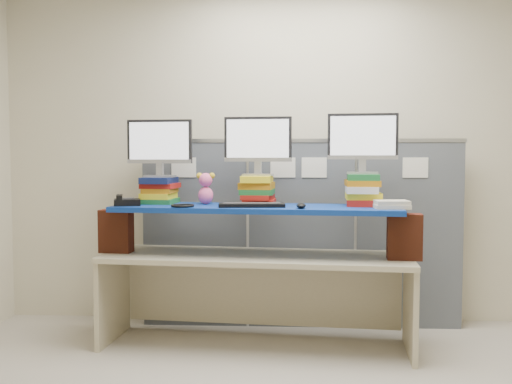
{
  "coord_description": "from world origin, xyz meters",
  "views": [
    {
      "loc": [
        -0.15,
        -2.82,
        1.39
      ],
      "look_at": [
        -0.34,
        1.27,
        1.13
      ],
      "focal_mm": 40.0,
      "sensor_mm": 36.0,
      "label": 1
    }
  ],
  "objects_px": {
    "monitor_left": "(160,145)",
    "desk_phone": "(126,201)",
    "monitor_right": "(363,140)",
    "monitor_center": "(258,142)",
    "blue_board": "(256,208)",
    "desk": "(256,273)",
    "keyboard": "(252,205)"
  },
  "relations": [
    {
      "from": "monitor_left",
      "to": "desk_phone",
      "type": "relative_size",
      "value": 2.25
    },
    {
      "from": "monitor_left",
      "to": "monitor_right",
      "type": "bearing_deg",
      "value": 0.0
    },
    {
      "from": "monitor_center",
      "to": "desk_phone",
      "type": "bearing_deg",
      "value": -166.46
    },
    {
      "from": "blue_board",
      "to": "monitor_right",
      "type": "height_order",
      "value": "monitor_right"
    },
    {
      "from": "desk",
      "to": "desk_phone",
      "type": "height_order",
      "value": "desk_phone"
    },
    {
      "from": "monitor_center",
      "to": "keyboard",
      "type": "distance_m",
      "value": 0.49
    },
    {
      "from": "monitor_center",
      "to": "keyboard",
      "type": "relative_size",
      "value": 1.05
    },
    {
      "from": "monitor_center",
      "to": "keyboard",
      "type": "bearing_deg",
      "value": -93.52
    },
    {
      "from": "desk",
      "to": "monitor_center",
      "type": "relative_size",
      "value": 4.56
    },
    {
      "from": "desk",
      "to": "blue_board",
      "type": "xyz_separation_m",
      "value": [
        0.0,
        0.0,
        0.47
      ]
    },
    {
      "from": "monitor_left",
      "to": "monitor_center",
      "type": "xyz_separation_m",
      "value": [
        0.75,
        -0.07,
        0.01
      ]
    },
    {
      "from": "desk",
      "to": "desk_phone",
      "type": "distance_m",
      "value": 1.08
    },
    {
      "from": "blue_board",
      "to": "keyboard",
      "type": "bearing_deg",
      "value": -99.48
    },
    {
      "from": "monitor_center",
      "to": "monitor_right",
      "type": "relative_size",
      "value": 1.0
    },
    {
      "from": "monitor_left",
      "to": "keyboard",
      "type": "distance_m",
      "value": 0.88
    },
    {
      "from": "desk",
      "to": "monitor_right",
      "type": "distance_m",
      "value": 1.23
    },
    {
      "from": "keyboard",
      "to": "desk_phone",
      "type": "relative_size",
      "value": 2.14
    },
    {
      "from": "keyboard",
      "to": "desk",
      "type": "bearing_deg",
      "value": 70.64
    },
    {
      "from": "desk",
      "to": "keyboard",
      "type": "distance_m",
      "value": 0.51
    },
    {
      "from": "blue_board",
      "to": "desk_phone",
      "type": "xyz_separation_m",
      "value": [
        -0.94,
        -0.01,
        0.05
      ]
    },
    {
      "from": "blue_board",
      "to": "monitor_left",
      "type": "height_order",
      "value": "monitor_left"
    },
    {
      "from": "desk",
      "to": "monitor_right",
      "type": "height_order",
      "value": "monitor_right"
    },
    {
      "from": "monitor_center",
      "to": "monitor_right",
      "type": "xyz_separation_m",
      "value": [
        0.76,
        -0.07,
        0.02
      ]
    },
    {
      "from": "keyboard",
      "to": "desk_phone",
      "type": "distance_m",
      "value": 0.92
    },
    {
      "from": "blue_board",
      "to": "desk_phone",
      "type": "height_order",
      "value": "desk_phone"
    },
    {
      "from": "monitor_center",
      "to": "desk_phone",
      "type": "distance_m",
      "value": 1.05
    },
    {
      "from": "blue_board",
      "to": "monitor_center",
      "type": "xyz_separation_m",
      "value": [
        0.01,
        0.12,
        0.48
      ]
    },
    {
      "from": "monitor_center",
      "to": "monitor_right",
      "type": "height_order",
      "value": "monitor_right"
    },
    {
      "from": "monitor_right",
      "to": "keyboard",
      "type": "distance_m",
      "value": 0.93
    },
    {
      "from": "monitor_left",
      "to": "monitor_center",
      "type": "height_order",
      "value": "monitor_center"
    },
    {
      "from": "desk_phone",
      "to": "monitor_center",
      "type": "bearing_deg",
      "value": -6.78
    },
    {
      "from": "monitor_center",
      "to": "keyboard",
      "type": "xyz_separation_m",
      "value": [
        -0.03,
        -0.21,
        -0.45
      ]
    }
  ]
}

